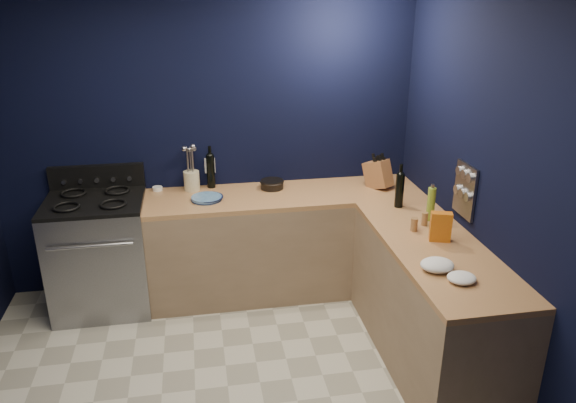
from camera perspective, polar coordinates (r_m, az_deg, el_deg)
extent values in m
cube|color=black|center=(4.74, -8.21, 6.29)|extent=(3.50, 0.02, 2.60)
cube|color=black|center=(3.61, 22.23, -0.12)|extent=(0.02, 3.50, 2.60)
cube|color=#8D7257|center=(4.80, -0.31, -4.40)|extent=(2.30, 0.63, 0.86)
cube|color=brown|center=(4.62, -0.32, 0.62)|extent=(2.30, 0.63, 0.04)
cube|color=#8D7257|center=(4.06, 14.43, -10.40)|extent=(0.63, 1.67, 0.86)
cube|color=brown|center=(3.85, 15.05, -4.70)|extent=(0.63, 1.67, 0.04)
cube|color=gray|center=(4.79, -18.72, -5.31)|extent=(0.76, 0.66, 0.92)
cube|color=black|center=(4.52, -19.23, -7.21)|extent=(0.59, 0.02, 0.42)
cube|color=black|center=(4.60, -19.42, -0.03)|extent=(0.76, 0.66, 0.03)
cube|color=black|center=(4.85, -19.07, 2.42)|extent=(0.76, 0.06, 0.20)
cube|color=gray|center=(4.08, 17.78, 1.11)|extent=(0.02, 0.28, 0.38)
cube|color=white|center=(4.79, -8.06, 3.69)|extent=(0.09, 0.02, 0.13)
cylinder|color=#395E90|center=(4.51, -8.39, 0.33)|extent=(0.25, 0.25, 0.03)
cylinder|color=white|center=(4.80, -13.30, 1.30)|extent=(0.10, 0.10, 0.03)
cylinder|color=beige|center=(4.73, -9.89, 2.12)|extent=(0.15, 0.15, 0.17)
cylinder|color=black|center=(4.75, -7.96, 3.09)|extent=(0.09, 0.09, 0.29)
cylinder|color=black|center=(4.71, -1.65, 1.78)|extent=(0.23, 0.23, 0.07)
cube|color=brown|center=(4.78, 9.25, 2.78)|extent=(0.25, 0.30, 0.28)
cylinder|color=black|center=(4.38, 11.42, 1.11)|extent=(0.08, 0.08, 0.27)
cylinder|color=olive|center=(4.19, 14.51, -0.26)|extent=(0.07, 0.07, 0.25)
cylinder|color=olive|center=(4.12, 13.89, -1.75)|extent=(0.05, 0.05, 0.10)
cylinder|color=olive|center=(4.00, 12.87, -2.33)|extent=(0.05, 0.05, 0.10)
cube|color=#AF2B14|center=(3.88, 15.45, -2.53)|extent=(0.15, 0.11, 0.21)
ellipsoid|color=white|center=(3.51, 15.12, -6.32)|extent=(0.21, 0.18, 0.07)
ellipsoid|color=white|center=(3.43, 17.46, -7.51)|extent=(0.21, 0.20, 0.05)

